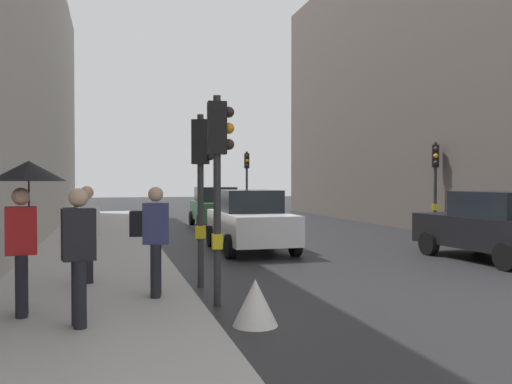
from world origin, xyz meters
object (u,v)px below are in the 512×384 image
traffic_light_mid_street (435,171)px  pedestrian_with_black_backpack (85,228)px  traffic_light_near_left (219,161)px  pedestrian_with_umbrella (26,194)px  warning_sign_triangle (255,302)px  car_white_compact (250,220)px  traffic_light_near_right (202,168)px  pedestrian_in_dark_coat (79,251)px  car_green_estate (216,207)px  traffic_light_far_median (247,172)px  pedestrian_with_grey_backpack (153,234)px  car_dark_suv (494,226)px

traffic_light_mid_street → pedestrian_with_black_backpack: traffic_light_mid_street is taller
traffic_light_near_left → traffic_light_mid_street: size_ratio=0.98×
traffic_light_mid_street → pedestrian_with_umbrella: bearing=-143.9°
warning_sign_triangle → car_white_compact: bearing=75.7°
pedestrian_with_black_backpack → traffic_light_near_right: bearing=-4.8°
pedestrian_with_black_backpack → pedestrian_in_dark_coat: size_ratio=1.00×
traffic_light_near_right → car_green_estate: traffic_light_near_right is taller
traffic_light_near_right → pedestrian_in_dark_coat: bearing=-125.9°
car_white_compact → pedestrian_in_dark_coat: (-4.31, -7.71, 0.25)m
traffic_light_near_right → pedestrian_with_black_backpack: size_ratio=1.86×
pedestrian_with_umbrella → pedestrian_with_black_backpack: pedestrian_with_umbrella is taller
traffic_light_near_right → car_white_compact: bearing=65.3°
pedestrian_with_umbrella → traffic_light_far_median: bearing=67.7°
traffic_light_near_left → warning_sign_triangle: size_ratio=5.22×
pedestrian_in_dark_coat → pedestrian_with_grey_backpack: bearing=55.3°
car_dark_suv → warning_sign_triangle: car_dark_suv is taller
traffic_light_mid_street → warning_sign_triangle: 14.24m
traffic_light_mid_street → traffic_light_near_right: traffic_light_mid_street is taller
traffic_light_far_median → car_dark_suv: size_ratio=0.85×
pedestrian_with_grey_backpack → warning_sign_triangle: size_ratio=2.72×
traffic_light_mid_street → car_white_compact: (-7.82, -2.42, -1.52)m
pedestrian_in_dark_coat → traffic_light_near_left: bearing=31.5°
car_white_compact → warning_sign_triangle: bearing=-104.3°
traffic_light_mid_street → traffic_light_near_right: size_ratio=1.06×
pedestrian_with_black_backpack → car_white_compact: bearing=46.9°
traffic_light_mid_street → pedestrian_with_black_backpack: 14.15m
car_green_estate → pedestrian_in_dark_coat: pedestrian_in_dark_coat is taller
pedestrian_with_black_backpack → pedestrian_in_dark_coat: (0.06, -3.05, -0.03)m
traffic_light_mid_street → warning_sign_triangle: size_ratio=5.35×
traffic_light_near_right → pedestrian_with_umbrella: (-2.80, -2.10, -0.43)m
traffic_light_far_median → pedestrian_with_umbrella: (-8.48, -20.63, -0.69)m
car_white_compact → pedestrian_with_black_backpack: pedestrian_with_black_backpack is taller
warning_sign_triangle → car_dark_suv: bearing=29.2°
traffic_light_near_left → pedestrian_with_black_backpack: traffic_light_near_left is taller
traffic_light_near_left → traffic_light_near_right: traffic_light_near_left is taller
pedestrian_with_black_backpack → pedestrian_in_dark_coat: 3.05m
traffic_light_near_right → warning_sign_triangle: (0.26, -2.87, -1.94)m
pedestrian_with_grey_backpack → car_white_compact: bearing=62.3°
pedestrian_with_umbrella → warning_sign_triangle: pedestrian_with_umbrella is taller
traffic_light_near_left → car_white_compact: 6.97m
car_green_estate → pedestrian_with_black_backpack: pedestrian_with_black_backpack is taller
traffic_light_near_right → car_green_estate: bearing=77.7°
traffic_light_mid_street → car_dark_suv: (-2.36, -5.98, -1.52)m
traffic_light_near_right → traffic_light_far_median: (5.69, 18.53, 0.27)m
traffic_light_near_right → pedestrian_with_umbrella: size_ratio=1.53×
car_green_estate → pedestrian_with_grey_backpack: (-3.83, -14.22, 0.29)m
traffic_light_far_median → car_white_compact: bearing=-104.2°
car_green_estate → pedestrian_with_black_backpack: 13.62m
traffic_light_far_median → car_dark_suv: bearing=-83.4°
pedestrian_with_grey_backpack → pedestrian_with_black_backpack: same height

